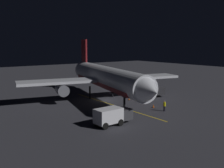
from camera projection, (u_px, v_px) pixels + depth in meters
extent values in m
cube|color=#313139|center=(106.00, 101.00, 50.72)|extent=(180.00, 180.00, 0.20)
cube|color=gold|center=(113.00, 105.00, 46.81)|extent=(0.25, 25.69, 0.01)
cylinder|color=silver|center=(106.00, 77.00, 50.00)|extent=(11.41, 30.77, 4.11)
cube|color=maroon|center=(106.00, 83.00, 50.17)|extent=(10.10, 26.25, 0.74)
cone|color=silver|center=(150.00, 91.00, 34.89)|extent=(4.70, 4.16, 4.03)
cone|color=silver|center=(81.00, 69.00, 65.68)|extent=(4.78, 5.68, 3.70)
cube|color=maroon|center=(84.00, 51.00, 62.36)|extent=(1.22, 3.58, 5.37)
cube|color=silver|center=(144.00, 77.00, 55.01)|extent=(15.09, 8.13, 0.50)
cylinder|color=slate|center=(143.00, 84.00, 53.86)|extent=(2.81, 3.61, 2.10)
cube|color=silver|center=(57.00, 82.00, 47.98)|extent=(15.09, 8.13, 0.50)
cylinder|color=slate|center=(62.00, 90.00, 47.37)|extent=(2.81, 3.61, 2.10)
cylinder|color=black|center=(124.00, 103.00, 42.81)|extent=(0.44, 0.44, 2.58)
cylinder|color=black|center=(113.00, 91.00, 53.76)|extent=(0.44, 0.44, 2.58)
cylinder|color=black|center=(90.00, 93.00, 51.88)|extent=(0.44, 0.44, 2.58)
cube|color=silver|center=(108.00, 115.00, 34.70)|extent=(3.77, 2.22, 1.94)
cube|color=#38383D|center=(124.00, 114.00, 36.43)|extent=(1.87, 2.06, 1.50)
cylinder|color=black|center=(116.00, 121.00, 35.64)|extent=(0.98, 2.34, 0.90)
cylinder|color=black|center=(101.00, 124.00, 34.04)|extent=(0.98, 2.34, 0.90)
cube|color=silver|center=(145.00, 91.00, 53.88)|extent=(4.99, 4.00, 1.72)
cube|color=#38383D|center=(160.00, 91.00, 54.34)|extent=(2.53, 2.61, 1.50)
cylinder|color=black|center=(152.00, 95.00, 54.23)|extent=(1.89, 2.46, 0.90)
cylinder|color=black|center=(138.00, 95.00, 53.78)|extent=(1.89, 2.46, 0.90)
cylinder|color=black|center=(164.00, 109.00, 42.44)|extent=(0.32, 0.32, 0.85)
cylinder|color=yellow|center=(165.00, 104.00, 42.33)|extent=(0.40, 0.40, 0.65)
sphere|color=tan|center=(165.00, 102.00, 42.26)|extent=(0.24, 0.24, 0.24)
cone|color=#EA590F|center=(129.00, 99.00, 50.94)|extent=(0.36, 0.36, 0.55)
cube|color=black|center=(129.00, 100.00, 50.98)|extent=(0.50, 0.50, 0.03)
cone|color=#EA590F|center=(153.00, 106.00, 44.84)|extent=(0.36, 0.36, 0.55)
cube|color=black|center=(153.00, 108.00, 44.88)|extent=(0.50, 0.50, 0.03)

